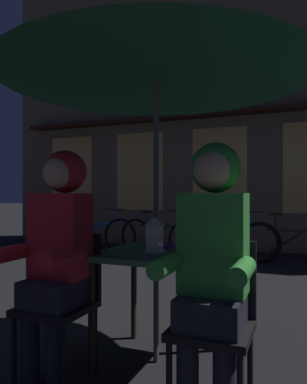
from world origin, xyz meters
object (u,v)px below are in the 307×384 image
(chair_left, at_px, (63,295))
(person_right_hooded, at_px, (212,248))
(chair_right, at_px, (215,314))
(bicycle_second, at_px, (159,237))
(book, at_px, (161,245))
(bicycle_nearest, at_px, (96,234))
(patio_umbrella, at_px, (156,55))
(bicycle_fourth, at_px, (294,243))
(lantern, at_px, (155,234))
(person_left_hooded, at_px, (58,239))
(bicycle_third, at_px, (226,240))
(cafe_table, at_px, (156,266))

(chair_left, height_order, person_right_hooded, person_right_hooded)
(chair_right, bearing_deg, chair_left, 180.00)
(chair_left, bearing_deg, person_right_hooded, -3.39)
(bicycle_second, distance_m, book, 3.94)
(chair_right, distance_m, bicycle_nearest, 5.33)
(patio_umbrella, relative_size, bicycle_fourth, 1.38)
(lantern, xyz_separation_m, bicycle_fourth, (0.77, 3.91, -0.51))
(book, bearing_deg, bicycle_second, 130.03)
(person_left_hooded, height_order, bicycle_fourth, person_left_hooded)
(person_left_hooded, height_order, person_right_hooded, same)
(patio_umbrella, relative_size, lantern, 10.00)
(bicycle_nearest, distance_m, bicycle_fourth, 3.55)
(patio_umbrella, relative_size, bicycle_second, 1.39)
(chair_right, distance_m, book, 0.81)
(chair_left, distance_m, book, 0.76)
(bicycle_nearest, distance_m, book, 4.59)
(person_left_hooded, height_order, bicycle_third, person_left_hooded)
(patio_umbrella, relative_size, bicycle_nearest, 1.37)
(chair_left, xyz_separation_m, bicycle_fourth, (1.26, 4.22, -0.14))
(bicycle_third, bearing_deg, chair_right, -79.88)
(patio_umbrella, height_order, bicycle_nearest, patio_umbrella)
(chair_right, relative_size, bicycle_fourth, 0.52)
(bicycle_third, bearing_deg, lantern, -85.81)
(chair_left, bearing_deg, bicycle_second, 103.15)
(chair_left, distance_m, bicycle_fourth, 4.41)
(person_left_hooded, relative_size, bicycle_fourth, 0.83)
(chair_right, bearing_deg, person_left_hooded, -176.61)
(bicycle_nearest, relative_size, bicycle_second, 1.01)
(bicycle_nearest, bearing_deg, bicycle_fourth, -0.06)
(bicycle_nearest, xyz_separation_m, book, (2.73, -3.66, 0.41))
(patio_umbrella, bearing_deg, chair_right, -37.55)
(bicycle_nearest, xyz_separation_m, bicycle_second, (1.31, -0.01, 0.00))
(person_left_hooded, xyz_separation_m, bicycle_fourth, (1.26, 4.28, -0.50))
(cafe_table, xyz_separation_m, book, (-0.04, 0.19, 0.11))
(chair_left, distance_m, chair_right, 0.96)
(chair_left, xyz_separation_m, person_left_hooded, (-0.00, -0.06, 0.36))
(book, bearing_deg, chair_left, -109.51)
(bicycle_fourth, bearing_deg, lantern, -101.14)
(chair_right, xyz_separation_m, bicycle_nearest, (-3.25, 4.23, -0.14))
(patio_umbrella, distance_m, book, 1.32)
(cafe_table, bearing_deg, person_right_hooded, -41.57)
(cafe_table, bearing_deg, person_left_hooded, -138.43)
(patio_umbrella, height_order, person_right_hooded, patio_umbrella)
(bicycle_second, xyz_separation_m, bicycle_fourth, (2.25, 0.01, 0.00))
(patio_umbrella, bearing_deg, chair_left, -142.45)
(lantern, bearing_deg, book, 101.39)
(bicycle_fourth, bearing_deg, cafe_table, -101.50)
(lantern, distance_m, person_left_hooded, 0.61)
(chair_right, bearing_deg, book, 132.69)
(patio_umbrella, xyz_separation_m, bicycle_nearest, (-2.77, 3.86, -1.71))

